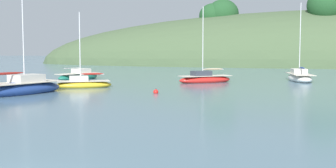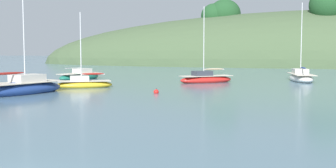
# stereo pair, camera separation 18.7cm
# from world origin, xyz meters

# --- Properties ---
(sailboat_grey_yawl) EXTENTS (3.30, 7.20, 9.22)m
(sailboat_grey_yawl) POSITION_xyz_m (10.39, 41.79, 0.42)
(sailboat_grey_yawl) COLOR white
(sailboat_grey_yawl) RESTS_ON ground
(sailboat_cream_ketch) EXTENTS (5.60, 4.21, 7.37)m
(sailboat_cream_ketch) POSITION_xyz_m (-10.37, 28.24, 0.35)
(sailboat_cream_ketch) COLOR gold
(sailboat_cream_ketch) RESTS_ON ground
(sailboat_navy_dinghy) EXTENTS (6.27, 5.55, 8.52)m
(sailboat_navy_dinghy) POSITION_xyz_m (0.06, 37.13, 0.39)
(sailboat_navy_dinghy) COLOR red
(sailboat_navy_dinghy) RESTS_ON ground
(sailboat_black_sloop) EXTENTS (4.03, 6.70, 8.13)m
(sailboat_black_sloop) POSITION_xyz_m (-15.55, 38.18, 0.39)
(sailboat_black_sloop) COLOR #196B56
(sailboat_black_sloop) RESTS_ON ground
(sailboat_teal_outer) EXTENTS (5.30, 8.41, 10.37)m
(sailboat_teal_outer) POSITION_xyz_m (-12.86, 21.71, 0.47)
(sailboat_teal_outer) COLOR navy
(sailboat_teal_outer) RESTS_ON ground
(mooring_buoy_channel) EXTENTS (0.44, 0.44, 0.54)m
(mooring_buoy_channel) POSITION_xyz_m (-2.16, 24.64, 0.12)
(mooring_buoy_channel) COLOR red
(mooring_buoy_channel) RESTS_ON ground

